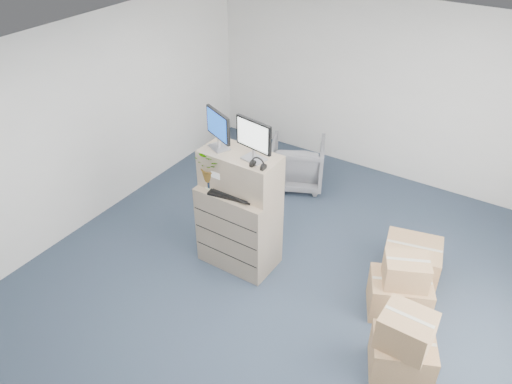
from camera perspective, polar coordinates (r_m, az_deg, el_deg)
ground at (r=6.09m, az=1.57°, el=-12.11°), size 7.00×7.00×0.00m
wall_back at (r=8.05m, az=15.02°, el=11.02°), size 6.00×0.02×2.80m
filing_cabinet_lower at (r=6.25m, az=-1.95°, el=-3.94°), size 0.95×0.59×1.10m
filing_cabinet_upper at (r=5.84m, az=-1.80°, el=2.41°), size 0.95×0.48×0.47m
monitor_left at (r=5.72m, az=-4.35°, el=7.32°), size 0.44×0.27×0.47m
monitor_right at (r=5.46m, az=-0.28°, el=6.19°), size 0.49×0.23×0.48m
headphones at (r=5.42m, az=0.23°, el=3.23°), size 0.17×0.02×0.17m
keyboard at (r=5.83m, az=-2.72°, el=-0.22°), size 0.58×0.32×0.03m
mouse at (r=5.69m, az=-0.09°, el=-1.10°), size 0.12×0.09×0.04m
water_bottle at (r=5.82m, az=-0.85°, el=1.11°), size 0.08×0.08×0.26m
phone_dock at (r=5.94m, az=-2.18°, el=0.87°), size 0.07×0.06×0.15m
external_drive at (r=5.81m, az=1.43°, el=-0.21°), size 0.20×0.16×0.06m
tissue_box at (r=5.80m, az=1.10°, el=0.58°), size 0.25×0.16×0.09m
potted_plant at (r=5.89m, az=-5.04°, el=2.54°), size 0.47×0.50×0.40m
office_chair at (r=7.87m, az=4.76°, el=3.55°), size 1.05×1.02×0.83m
cardboard_boxes at (r=5.91m, az=16.67°, el=-11.41°), size 1.15×2.19×0.82m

